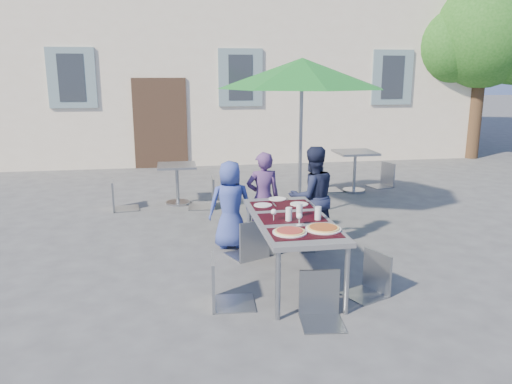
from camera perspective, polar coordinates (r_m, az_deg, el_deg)
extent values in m
plane|color=#454547|center=(5.84, 8.80, -9.97)|extent=(90.00, 90.00, 0.00)
cube|color=beige|center=(16.71, -3.84, 17.49)|extent=(13.00, 8.00, 7.00)
cube|color=#3B281C|center=(12.60, -10.88, 7.69)|extent=(1.30, 0.06, 2.20)
cube|color=slate|center=(12.74, -20.33, 12.14)|extent=(1.10, 0.06, 1.40)
cube|color=#262B33|center=(12.72, -20.35, 12.13)|extent=(0.60, 0.04, 1.10)
cube|color=slate|center=(12.67, -1.79, 12.94)|extent=(1.10, 0.06, 1.40)
cube|color=#262B33|center=(12.65, -1.77, 12.94)|extent=(0.60, 0.04, 1.10)
cube|color=slate|center=(13.80, 15.30, 12.52)|extent=(1.10, 0.06, 1.40)
cube|color=#262B33|center=(13.79, 15.34, 12.52)|extent=(0.60, 0.04, 1.10)
cylinder|color=#47301E|center=(15.07, 23.82, 8.85)|extent=(0.36, 0.36, 2.80)
sphere|color=#1A5316|center=(15.08, 24.53, 16.05)|extent=(2.80, 2.80, 2.80)
sphere|color=#1A5316|center=(14.90, 21.11, 15.23)|extent=(2.00, 2.00, 2.00)
sphere|color=#1A5316|center=(15.73, 24.08, 17.77)|extent=(1.80, 1.80, 1.80)
cube|color=#45454A|center=(5.53, 4.12, -3.21)|extent=(0.80, 1.85, 0.05)
cylinder|color=gray|center=(4.80, 2.53, -10.64)|extent=(0.05, 0.05, 0.70)
cylinder|color=gray|center=(4.98, 10.32, -9.94)|extent=(0.05, 0.05, 0.70)
cylinder|color=gray|center=(6.39, -0.76, -4.40)|extent=(0.05, 0.05, 0.70)
cylinder|color=gray|center=(6.52, 5.16, -4.07)|extent=(0.05, 0.05, 0.70)
cube|color=black|center=(5.02, 5.62, -4.67)|extent=(0.70, 0.42, 0.01)
cube|color=black|center=(5.52, 4.12, -2.93)|extent=(0.70, 0.42, 0.01)
cube|color=black|center=(6.04, 2.88, -1.49)|extent=(0.70, 0.42, 0.01)
cylinder|color=white|center=(4.99, 3.87, -4.61)|extent=(0.34, 0.34, 0.01)
cylinder|color=#DEBA63|center=(4.99, 3.87, -4.48)|extent=(0.30, 0.30, 0.01)
cylinder|color=maroon|center=(4.99, 3.88, -4.39)|extent=(0.26, 0.26, 0.01)
cylinder|color=white|center=(5.13, 7.70, -4.20)|extent=(0.37, 0.37, 0.01)
cylinder|color=#DEBA63|center=(5.13, 7.70, -4.07)|extent=(0.33, 0.33, 0.01)
cylinder|color=maroon|center=(5.13, 7.70, -3.99)|extent=(0.28, 0.28, 0.01)
cylinder|color=silver|center=(5.38, 3.77, -2.57)|extent=(0.07, 0.07, 0.15)
cylinder|color=silver|center=(5.56, 4.98, -2.06)|extent=(0.07, 0.07, 0.15)
cylinder|color=silver|center=(5.45, 7.10, -2.44)|extent=(0.07, 0.07, 0.15)
cylinder|color=silver|center=(5.40, 2.03, -3.29)|extent=(0.06, 0.06, 0.00)
cylinder|color=silver|center=(5.39, 2.03, -2.90)|extent=(0.01, 0.01, 0.08)
sphere|color=silver|center=(5.38, 2.04, -2.29)|extent=(0.06, 0.06, 0.06)
cylinder|color=silver|center=(5.27, 4.95, -3.78)|extent=(0.06, 0.06, 0.00)
cylinder|color=silver|center=(5.26, 4.96, -3.38)|extent=(0.01, 0.01, 0.08)
sphere|color=silver|center=(5.24, 4.97, -2.75)|extent=(0.06, 0.06, 0.06)
cylinder|color=white|center=(6.00, 0.80, -1.50)|extent=(0.22, 0.22, 0.01)
cube|color=#A7AAAF|center=(6.02, 2.11, -1.46)|extent=(0.02, 0.18, 0.00)
cylinder|color=white|center=(6.07, 4.95, -1.38)|extent=(0.22, 0.22, 0.01)
cube|color=#A7AAAF|center=(6.10, 6.22, -1.33)|extent=(0.02, 0.18, 0.00)
cylinder|color=white|center=(6.30, 2.45, -0.78)|extent=(0.22, 0.22, 0.01)
cube|color=#A7AAAF|center=(6.33, 3.69, -0.75)|extent=(0.02, 0.18, 0.00)
imported|color=#374799|center=(6.68, -2.94, -1.45)|extent=(0.59, 0.40, 1.19)
imported|color=#503266|center=(6.85, 0.81, -0.67)|extent=(0.47, 0.32, 1.28)
imported|color=#1A1F39|center=(6.75, 6.45, -0.56)|extent=(0.72, 0.48, 1.37)
cube|color=gray|center=(6.38, -1.16, -3.34)|extent=(0.57, 0.57, 0.03)
cube|color=gray|center=(6.14, -0.15, -1.50)|extent=(0.41, 0.20, 0.52)
cylinder|color=gray|center=(6.70, -0.64, -4.65)|extent=(0.02, 0.02, 0.45)
cylinder|color=gray|center=(6.52, -3.41, -5.20)|extent=(0.02, 0.02, 0.45)
cylinder|color=gray|center=(6.40, 1.15, -5.52)|extent=(0.02, 0.02, 0.45)
cylinder|color=gray|center=(6.21, -1.70, -6.12)|extent=(0.02, 0.02, 0.45)
cube|color=gray|center=(6.59, 0.98, -3.36)|extent=(0.47, 0.47, 0.03)
cube|color=gray|center=(6.36, 0.80, -1.90)|extent=(0.37, 0.14, 0.45)
cylinder|color=gray|center=(6.79, 2.48, -4.69)|extent=(0.02, 0.02, 0.39)
cylinder|color=gray|center=(6.82, -0.21, -4.58)|extent=(0.02, 0.02, 0.39)
cylinder|color=gray|center=(6.49, 2.23, -5.56)|extent=(0.02, 0.02, 0.39)
cylinder|color=gray|center=(6.52, -0.60, -5.44)|extent=(0.02, 0.02, 0.39)
cube|color=gray|center=(6.74, 5.55, -3.07)|extent=(0.49, 0.49, 0.03)
cube|color=gray|center=(6.51, 5.38, -1.63)|extent=(0.35, 0.17, 0.44)
cylinder|color=gray|center=(6.93, 7.02, -4.41)|extent=(0.02, 0.02, 0.39)
cylinder|color=gray|center=(6.97, 4.40, -4.24)|extent=(0.02, 0.02, 0.39)
cylinder|color=gray|center=(6.63, 6.69, -5.24)|extent=(0.02, 0.02, 0.39)
cylinder|color=gray|center=(6.67, 3.95, -5.05)|extent=(0.02, 0.02, 0.39)
cube|color=#8F959B|center=(5.05, -2.63, -8.02)|extent=(0.46, 0.46, 0.03)
cube|color=#8F959B|center=(4.96, -5.03, -5.34)|extent=(0.06, 0.43, 0.51)
cylinder|color=#8F959B|center=(4.99, -0.34, -11.22)|extent=(0.02, 0.02, 0.45)
cylinder|color=#8F959B|center=(5.32, -0.72, -9.58)|extent=(0.02, 0.02, 0.45)
cylinder|color=#8F959B|center=(4.97, -4.64, -11.36)|extent=(0.02, 0.02, 0.45)
cylinder|color=#8F959B|center=(5.31, -4.72, -9.71)|extent=(0.02, 0.02, 0.45)
cube|color=gray|center=(5.38, 12.44, -7.54)|extent=(0.50, 0.50, 0.03)
cube|color=gray|center=(5.43, 13.91, -4.87)|extent=(0.18, 0.36, 0.46)
cylinder|color=gray|center=(5.45, 9.86, -9.49)|extent=(0.02, 0.02, 0.40)
cylinder|color=gray|center=(5.24, 12.35, -10.58)|extent=(0.02, 0.02, 0.40)
cylinder|color=gray|center=(5.67, 12.31, -8.69)|extent=(0.02, 0.02, 0.40)
cylinder|color=gray|center=(5.47, 14.79, -9.69)|extent=(0.02, 0.02, 0.40)
cube|color=gray|center=(4.72, 7.70, -10.21)|extent=(0.44, 0.44, 0.03)
cube|color=gray|center=(4.81, 7.37, -6.77)|extent=(0.39, 0.07, 0.47)
cylinder|color=gray|center=(4.64, 5.92, -13.57)|extent=(0.02, 0.02, 0.41)
cylinder|color=gray|center=(4.70, 10.09, -13.33)|extent=(0.02, 0.02, 0.41)
cylinder|color=gray|center=(4.94, 5.29, -11.81)|extent=(0.02, 0.02, 0.41)
cylinder|color=gray|center=(4.99, 9.20, -11.62)|extent=(0.02, 0.02, 0.41)
cylinder|color=#A7AAAF|center=(8.23, 4.94, -2.53)|extent=(0.50, 0.50, 0.10)
cylinder|color=gray|center=(7.99, 5.11, 5.26)|extent=(0.06, 0.06, 2.36)
cone|color=#197225|center=(7.91, 5.28, 13.37)|extent=(2.64, 2.64, 0.46)
cylinder|color=#A7AAAF|center=(9.14, -8.90, -1.22)|extent=(0.44, 0.44, 0.04)
cylinder|color=gray|center=(9.07, -8.97, 0.72)|extent=(0.06, 0.06, 0.67)
cube|color=gray|center=(9.00, -9.06, 2.99)|extent=(0.67, 0.67, 0.04)
cube|color=gray|center=(8.87, -14.78, 1.01)|extent=(0.48, 0.48, 0.03)
cube|color=gray|center=(8.82, -16.22, 2.56)|extent=(0.08, 0.44, 0.52)
cylinder|color=gray|center=(8.75, -13.43, -0.69)|extent=(0.02, 0.02, 0.46)
cylinder|color=gray|center=(9.11, -13.57, -0.14)|extent=(0.02, 0.02, 0.46)
cylinder|color=gray|center=(8.74, -15.86, -0.85)|extent=(0.02, 0.02, 0.46)
cylinder|color=gray|center=(9.11, -15.90, -0.29)|extent=(0.02, 0.02, 0.46)
cube|color=gray|center=(8.74, -6.35, 1.33)|extent=(0.47, 0.47, 0.03)
cube|color=gray|center=(8.70, -4.97, 3.11)|extent=(0.05, 0.45, 0.54)
cylinder|color=gray|center=(8.99, -7.58, 0.00)|extent=(0.02, 0.02, 0.48)
cylinder|color=gray|center=(8.61, -7.58, -0.60)|extent=(0.02, 0.02, 0.48)
cylinder|color=gray|center=(8.99, -5.10, 0.07)|extent=(0.02, 0.02, 0.48)
cylinder|color=gray|center=(8.61, -4.99, -0.52)|extent=(0.02, 0.02, 0.48)
cylinder|color=#A7AAAF|center=(10.17, 11.10, 0.19)|extent=(0.44, 0.44, 0.04)
cylinder|color=gray|center=(10.10, 11.19, 2.16)|extent=(0.06, 0.06, 0.76)
cube|color=gray|center=(10.03, 11.30, 4.46)|extent=(0.76, 0.76, 0.04)
cube|color=gray|center=(10.08, 8.40, 2.84)|extent=(0.46, 0.46, 0.03)
cube|color=gray|center=(9.97, 7.29, 4.31)|extent=(0.04, 0.45, 0.53)
cylinder|color=gray|center=(10.02, 9.75, 1.29)|extent=(0.02, 0.02, 0.47)
cylinder|color=gray|center=(10.37, 8.99, 1.73)|extent=(0.02, 0.02, 0.47)
cylinder|color=gray|center=(9.89, 7.67, 1.21)|extent=(0.02, 0.02, 0.47)
cylinder|color=gray|center=(10.24, 6.98, 1.66)|extent=(0.02, 0.02, 0.47)
cube|color=gray|center=(10.63, 14.06, 2.95)|extent=(0.51, 0.51, 0.03)
cube|color=gray|center=(10.71, 14.97, 4.32)|extent=(0.14, 0.41, 0.50)
cylinder|color=gray|center=(10.70, 12.64, 1.85)|extent=(0.02, 0.02, 0.44)
cylinder|color=gray|center=(10.42, 13.83, 1.48)|extent=(0.02, 0.02, 0.44)
cylinder|color=gray|center=(10.92, 14.14, 1.99)|extent=(0.02, 0.02, 0.44)
cylinder|color=gray|center=(10.65, 15.34, 1.64)|extent=(0.02, 0.02, 0.44)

